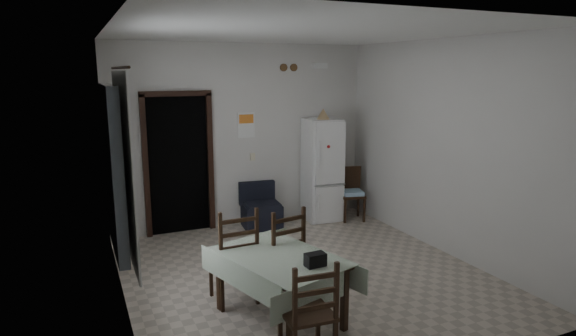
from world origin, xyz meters
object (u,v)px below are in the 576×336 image
(fridge, at_px, (322,170))
(dining_chair_far_right, at_px, (279,251))
(corner_chair, at_px, (352,194))
(navy_seat, at_px, (262,206))
(dining_chair_near_head, at_px, (307,312))
(dining_table, at_px, (280,288))
(dining_chair_far_left, at_px, (233,253))

(fridge, height_order, dining_chair_far_right, fridge)
(corner_chair, bearing_deg, dining_chair_far_right, -122.36)
(navy_seat, bearing_deg, dining_chair_near_head, -98.42)
(corner_chair, bearing_deg, dining_chair_near_head, -112.07)
(dining_chair_near_head, bearing_deg, dining_table, -92.06)
(dining_chair_far_right, height_order, dining_chair_near_head, dining_chair_far_right)
(corner_chair, bearing_deg, fridge, 165.13)
(navy_seat, distance_m, dining_table, 2.95)
(corner_chair, xyz_separation_m, dining_chair_far_right, (-2.20, -2.05, 0.08))
(dining_table, distance_m, dining_chair_far_right, 0.57)
(dining_chair_far_right, bearing_deg, dining_chair_near_head, 67.49)
(corner_chair, bearing_deg, navy_seat, -174.77)
(dining_chair_far_left, bearing_deg, fridge, -137.18)
(fridge, xyz_separation_m, dining_table, (-1.97, -2.81, -0.51))
(corner_chair, xyz_separation_m, dining_chair_near_head, (-2.50, -3.35, 0.05))
(navy_seat, height_order, dining_chair_far_left, dining_chair_far_left)
(navy_seat, height_order, dining_chair_near_head, dining_chair_near_head)
(corner_chair, relative_size, dining_table, 0.67)
(corner_chair, relative_size, dining_chair_far_right, 0.85)
(fridge, distance_m, corner_chair, 0.66)
(dining_chair_near_head, bearing_deg, dining_chair_far_right, -98.70)
(dining_chair_near_head, bearing_deg, corner_chair, -122.50)
(fridge, distance_m, dining_chair_near_head, 4.17)
(fridge, height_order, dining_chair_near_head, fridge)
(dining_chair_far_left, height_order, dining_chair_far_right, dining_chair_far_left)
(fridge, distance_m, navy_seat, 1.19)
(fridge, height_order, dining_chair_far_left, fridge)
(dining_chair_far_right, bearing_deg, fridge, -136.84)
(navy_seat, xyz_separation_m, dining_chair_far_right, (-0.68, -2.31, 0.17))
(corner_chair, distance_m, dining_chair_near_head, 4.18)
(navy_seat, bearing_deg, corner_chair, -2.72)
(fridge, xyz_separation_m, dining_chair_far_left, (-2.26, -2.22, -0.31))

